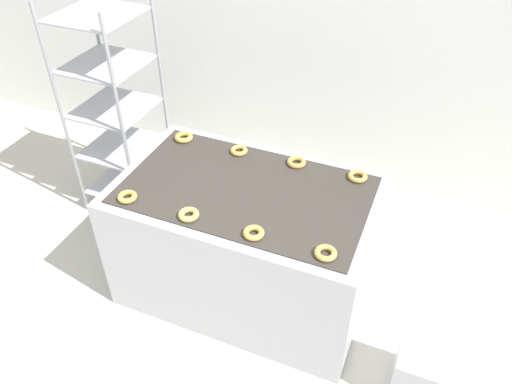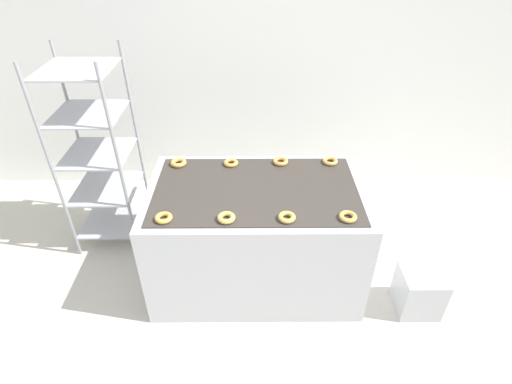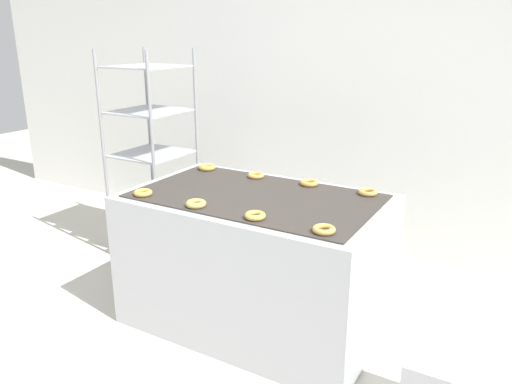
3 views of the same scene
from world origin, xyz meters
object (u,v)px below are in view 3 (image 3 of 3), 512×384
Objects in this scene: fryer_machine at (256,260)px; donut_near_midright at (255,216)px; donut_far_midright at (309,183)px; donut_near_left at (143,193)px; donut_near_right at (324,229)px; donut_near_midleft at (196,204)px; donut_far_midleft at (256,175)px; donut_far_right at (368,192)px; baking_rack_cart at (152,154)px; donut_far_left at (207,167)px.

donut_near_midright is at bearing -60.63° from fryer_machine.
fryer_machine is at bearing -118.58° from donut_far_midright.
donut_near_right is (1.14, 0.00, -0.00)m from donut_near_left.
donut_near_midleft is (0.39, -0.00, 0.00)m from donut_near_left.
donut_near_midleft is at bearing -179.53° from donut_near_midright.
donut_near_midright is 0.38m from donut_near_right.
donut_near_right is at bearing -60.52° from donut_far_midright.
donut_near_left is at bearing -120.33° from donut_far_midleft.
donut_far_midleft is 0.75m from donut_far_right.
fryer_machine is at bearing -22.20° from baking_rack_cart.
fryer_machine is 0.58m from donut_near_midright.
baking_rack_cart is 14.76× the size of donut_near_midright.
donut_near_midleft is 1.04× the size of donut_far_midleft.
donut_near_midleft reaches higher than donut_near_midright.
donut_near_midleft is at bearing -0.34° from donut_near_left.
donut_far_midleft is (-0.38, 0.66, -0.00)m from donut_near_midright.
donut_near_left is at bearing -149.19° from donut_far_right.
fryer_machine is 0.79m from donut_far_right.
baking_rack_cart reaches higher than donut_near_midright.
donut_far_left is at bearing -15.55° from baking_rack_cart.
donut_near_midright is at bearing -119.04° from donut_far_right.
donut_far_right is (1.14, 0.68, -0.00)m from donut_near_left.
fryer_machine is 0.58m from donut_far_midright.
donut_near_left is 0.39m from donut_near_midleft.
donut_near_left reaches higher than donut_far_right.
donut_far_midleft is 0.38m from donut_far_midright.
donut_far_left is (0.67, -0.19, 0.02)m from baking_rack_cart.
donut_near_left is at bearing -138.33° from donut_far_midright.
donut_near_left is 1.32m from donut_far_right.
donut_near_midleft is 0.66m from donut_far_midleft.
donut_far_midright is (0.37, 0.02, 0.00)m from donut_far_midleft.
donut_far_midright is at bearing -179.76° from donut_far_right.
donut_near_right is 1.32m from donut_far_left.
donut_near_midright is at bearing 0.47° from donut_near_midleft.
fryer_machine is 13.40× the size of donut_near_right.
donut_near_left is 0.92× the size of donut_far_left.
donut_far_left is at bearing 90.77° from donut_near_left.
donut_near_midright is 0.76m from donut_far_midleft.
baking_rack_cart is 14.91× the size of donut_near_left.
donut_near_midleft reaches higher than donut_far_midleft.
donut_near_midleft is at bearing -137.78° from donut_far_right.
donut_near_left is at bearing -179.76° from donut_near_right.
donut_far_midright is (0.76, 0.68, -0.00)m from donut_near_left.
fryer_machine is 0.93× the size of baking_rack_cart.
baking_rack_cart reaches higher than donut_far_left.
donut_near_midright is 0.96× the size of donut_far_midright.
donut_near_left is 0.97× the size of donut_near_midleft.
baking_rack_cart is 1.36m from donut_near_midleft.
baking_rack_cart is 2.00m from donut_near_right.
donut_near_left is at bearing -179.94° from donut_near_midright.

